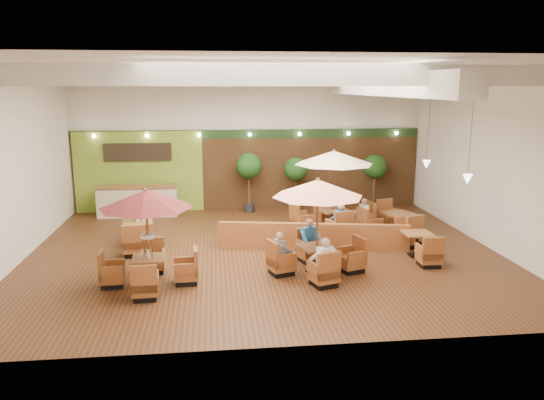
{
  "coord_description": "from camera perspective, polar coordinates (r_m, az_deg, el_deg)",
  "views": [
    {
      "loc": [
        -1.47,
        -15.31,
        4.92
      ],
      "look_at": [
        0.3,
        0.5,
        1.5
      ],
      "focal_mm": 35.0,
      "sensor_mm": 36.0,
      "label": 1
    }
  ],
  "objects": [
    {
      "name": "diner_1",
      "position": [
        15.11,
        4.13,
        -3.91
      ],
      "size": [
        0.43,
        0.38,
        0.78
      ],
      "rotation": [
        0.0,
        0.0,
        3.42
      ],
      "color": "#2970B2",
      "rests_on": "ground"
    },
    {
      "name": "diner_0",
      "position": [
        13.32,
        5.63,
        -6.1
      ],
      "size": [
        0.45,
        0.41,
        0.81
      ],
      "rotation": [
        0.0,
        0.0,
        0.32
      ],
      "color": "white",
      "rests_on": "ground"
    },
    {
      "name": "table_2",
      "position": [
        17.96,
        6.63,
        2.48
      ],
      "size": [
        2.95,
        2.95,
        2.87
      ],
      "rotation": [
        0.0,
        0.0,
        0.27
      ],
      "color": "brown",
      "rests_on": "ground"
    },
    {
      "name": "topiary_1",
      "position": [
        21.13,
        2.58,
        3.1
      ],
      "size": [
        0.93,
        0.93,
        2.16
      ],
      "color": "black",
      "rests_on": "ground"
    },
    {
      "name": "room",
      "position": [
        16.66,
        -0.45,
        7.69
      ],
      "size": [
        14.04,
        14.0,
        5.52
      ],
      "color": "#381E0F",
      "rests_on": "ground"
    },
    {
      "name": "booth_divider",
      "position": [
        16.38,
        4.44,
        -3.9
      ],
      "size": [
        5.8,
        1.24,
        0.81
      ],
      "primitive_type": "cube",
      "rotation": [
        0.0,
        0.0,
        -0.18
      ],
      "color": "brown",
      "rests_on": "ground"
    },
    {
      "name": "table_4",
      "position": [
        16.24,
        15.32,
        -4.67
      ],
      "size": [
        0.82,
        2.41,
        0.91
      ],
      "rotation": [
        0.0,
        0.0,
        -0.01
      ],
      "color": "brown",
      "rests_on": "ground"
    },
    {
      "name": "table_5",
      "position": [
        18.19,
        12.54,
        -2.65
      ],
      "size": [
        1.97,
        2.81,
        1.0
      ],
      "rotation": [
        0.0,
        0.0,
        0.32
      ],
      "color": "brown",
      "rests_on": "ground"
    },
    {
      "name": "table_0",
      "position": [
        13.43,
        -13.32,
        -2.07
      ],
      "size": [
        2.46,
        2.46,
        2.5
      ],
      "rotation": [
        0.0,
        0.0,
        0.06
      ],
      "color": "brown",
      "rests_on": "ground"
    },
    {
      "name": "service_counter",
      "position": [
        21.07,
        -14.24,
        -0.13
      ],
      "size": [
        3.0,
        0.75,
        1.18
      ],
      "color": "beige",
      "rests_on": "ground"
    },
    {
      "name": "table_3",
      "position": [
        17.14,
        -14.2,
        -3.19
      ],
      "size": [
        1.02,
        2.74,
        1.57
      ],
      "rotation": [
        0.0,
        0.0,
        0.15
      ],
      "color": "brown",
      "rests_on": "ground"
    },
    {
      "name": "table_1",
      "position": [
        13.95,
        4.91,
        -0.93
      ],
      "size": [
        2.69,
        2.69,
        2.6
      ],
      "rotation": [
        0.0,
        0.0,
        0.32
      ],
      "color": "brown",
      "rests_on": "ground"
    },
    {
      "name": "topiary_2",
      "position": [
        21.85,
        10.99,
        3.33
      ],
      "size": [
        0.96,
        0.96,
        2.23
      ],
      "color": "black",
      "rests_on": "ground"
    },
    {
      "name": "diner_3",
      "position": [
        17.2,
        7.32,
        -1.95
      ],
      "size": [
        0.45,
        0.42,
        0.81
      ],
      "rotation": [
        0.0,
        0.0,
        0.4
      ],
      "color": "#2970B2",
      "rests_on": "ground"
    },
    {
      "name": "diner_4",
      "position": [
        18.47,
        9.73,
        -1.17
      ],
      "size": [
        0.32,
        0.37,
        0.71
      ],
      "rotation": [
        0.0,
        0.0,
        1.75
      ],
      "color": "white",
      "rests_on": "ground"
    },
    {
      "name": "diner_2",
      "position": [
        14.07,
        1.01,
        -5.19
      ],
      "size": [
        0.38,
        0.4,
        0.72
      ],
      "rotation": [
        0.0,
        0.0,
        5.16
      ],
      "color": "gray",
      "rests_on": "ground"
    },
    {
      "name": "topiary_0",
      "position": [
        20.89,
        -2.5,
        3.42
      ],
      "size": [
        1.02,
        1.02,
        2.36
      ],
      "color": "black",
      "rests_on": "ground"
    }
  ]
}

